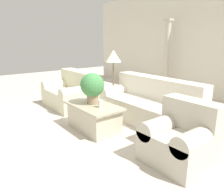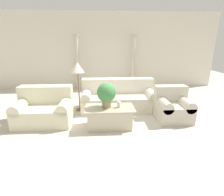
{
  "view_description": "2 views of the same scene",
  "coord_description": "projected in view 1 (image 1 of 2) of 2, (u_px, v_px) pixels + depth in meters",
  "views": [
    {
      "loc": [
        3.4,
        -2.68,
        1.7
      ],
      "look_at": [
        0.21,
        -0.18,
        0.59
      ],
      "focal_mm": 35.0,
      "sensor_mm": 36.0,
      "label": 1
    },
    {
      "loc": [
        -0.1,
        -4.42,
        1.99
      ],
      "look_at": [
        0.17,
        -0.15,
        0.61
      ],
      "focal_mm": 28.0,
      "sensor_mm": 36.0,
      "label": 2
    }
  ],
  "objects": [
    {
      "name": "pillar_candle",
      "position": [
        100.0,
        104.0,
        3.92
      ],
      "size": [
        0.08,
        0.08,
        0.15
      ],
      "color": "silver",
      "rests_on": "coffee_table"
    },
    {
      "name": "floor_lamp",
      "position": [
        113.0,
        59.0,
        5.26
      ],
      "size": [
        0.39,
        0.39,
        1.44
      ],
      "color": "brown",
      "rests_on": "ground_plane"
    },
    {
      "name": "ground_plane",
      "position": [
        113.0,
        122.0,
        4.63
      ],
      "size": [
        16.0,
        16.0,
        0.0
      ],
      "primitive_type": "plane",
      "color": "beige"
    },
    {
      "name": "column_left",
      "position": [
        167.0,
        56.0,
        6.95
      ],
      "size": [
        0.23,
        0.23,
        2.29
      ],
      "color": "beige",
      "rests_on": "ground_plane"
    },
    {
      "name": "wall_back",
      "position": [
        206.0,
        42.0,
        6.23
      ],
      "size": [
        10.0,
        0.06,
        3.2
      ],
      "color": "silver",
      "rests_on": "ground_plane"
    },
    {
      "name": "potted_plant",
      "position": [
        92.0,
        86.0,
        4.09
      ],
      "size": [
        0.45,
        0.45,
        0.59
      ],
      "color": "#937F60",
      "rests_on": "coffee_table"
    },
    {
      "name": "loveseat",
      "position": [
        71.0,
        92.0,
        5.63
      ],
      "size": [
        1.35,
        0.94,
        0.9
      ],
      "color": "beige",
      "rests_on": "ground_plane"
    },
    {
      "name": "armchair",
      "position": [
        181.0,
        137.0,
        3.07
      ],
      "size": [
        0.85,
        0.84,
        0.87
      ],
      "color": "beige",
      "rests_on": "ground_plane"
    },
    {
      "name": "coffee_table",
      "position": [
        94.0,
        117.0,
        4.17
      ],
      "size": [
        1.18,
        0.65,
        0.5
      ],
      "color": "beige",
      "rests_on": "ground_plane"
    },
    {
      "name": "sofa_long",
      "position": [
        150.0,
        104.0,
        4.62
      ],
      "size": [
        2.22,
        0.94,
        0.9
      ],
      "color": "beige",
      "rests_on": "ground_plane"
    }
  ]
}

